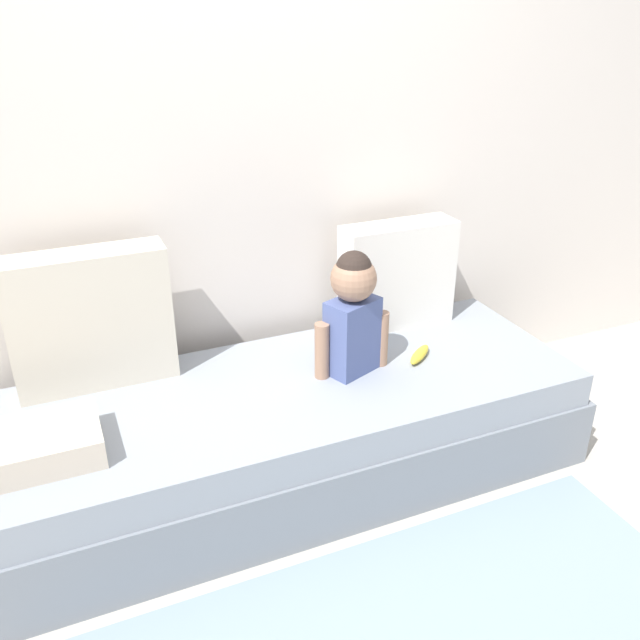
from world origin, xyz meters
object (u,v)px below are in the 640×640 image
(throw_pillow_right, at_px, (397,275))
(folded_blanket, at_px, (36,446))
(throw_pillow_left, at_px, (91,320))
(couch, at_px, (287,432))
(toddler, at_px, (353,309))
(banana, at_px, (420,354))

(throw_pillow_right, height_order, folded_blanket, throw_pillow_right)
(throw_pillow_left, relative_size, throw_pillow_right, 1.14)
(throw_pillow_right, bearing_deg, folded_blanket, -164.72)
(couch, bearing_deg, throw_pillow_right, 26.05)
(throw_pillow_right, relative_size, toddler, 1.02)
(couch, height_order, throw_pillow_left, throw_pillow_left)
(throw_pillow_left, height_order, throw_pillow_right, throw_pillow_left)
(couch, bearing_deg, folded_blanket, -173.33)
(toddler, bearing_deg, throw_pillow_right, 39.99)
(throw_pillow_right, xyz_separation_m, banana, (-0.07, -0.33, -0.21))
(folded_blanket, bearing_deg, couch, 6.67)
(banana, bearing_deg, toddler, 174.63)
(couch, height_order, toddler, toddler)
(throw_pillow_left, bearing_deg, toddler, -18.25)
(throw_pillow_left, bearing_deg, folded_blanket, -120.31)
(toddler, bearing_deg, throw_pillow_left, 161.75)
(couch, bearing_deg, banana, -1.77)
(throw_pillow_left, distance_m, banana, 1.28)
(couch, distance_m, banana, 0.62)
(banana, bearing_deg, throw_pillow_right, 78.36)
(throw_pillow_right, bearing_deg, couch, -153.95)
(couch, height_order, throw_pillow_right, throw_pillow_right)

